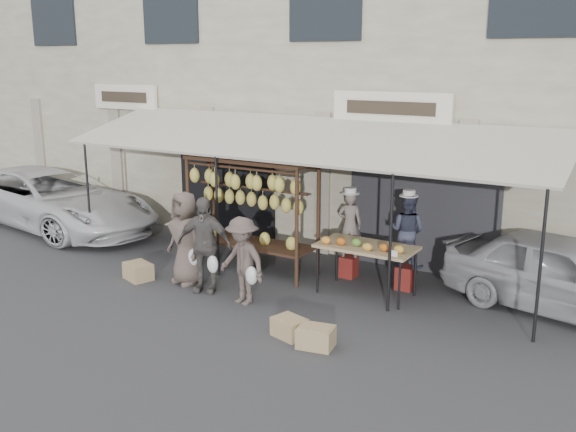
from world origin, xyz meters
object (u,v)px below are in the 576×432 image
(crate_near_b, at_px, (316,337))
(customer_left, at_px, (185,238))
(vendor_right, at_px, (407,231))
(customer_mid, at_px, (204,245))
(vendor_left, at_px, (350,225))
(van, at_px, (45,184))
(crate_near_a, at_px, (290,327))
(sedan, at_px, (564,275))
(crate_far, at_px, (138,271))
(customer_right, at_px, (242,261))
(banana_rack, at_px, (250,192))
(produce_table, at_px, (366,248))

(crate_near_b, bearing_deg, customer_left, 161.26)
(vendor_right, distance_m, customer_left, 4.02)
(crate_near_b, bearing_deg, customer_mid, 160.57)
(vendor_left, height_order, vendor_right, vendor_right)
(vendor_left, bearing_deg, van, -15.99)
(crate_near_a, bearing_deg, sedan, 43.17)
(crate_far, bearing_deg, vendor_right, 25.29)
(customer_right, height_order, sedan, customer_right)
(van, bearing_deg, vendor_right, -80.52)
(customer_mid, bearing_deg, vendor_right, 16.13)
(banana_rack, xyz_separation_m, crate_near_b, (2.77, -2.36, -1.42))
(crate_near_a, height_order, van, van)
(vendor_right, relative_size, crate_near_b, 2.61)
(customer_left, height_order, crate_near_a, customer_left)
(vendor_right, distance_m, customer_right, 2.99)
(vendor_right, height_order, customer_mid, vendor_right)
(banana_rack, relative_size, customer_right, 1.72)
(vendor_right, relative_size, customer_right, 0.88)
(customer_mid, relative_size, customer_right, 1.14)
(crate_near_a, bearing_deg, van, 163.28)
(vendor_right, distance_m, crate_near_a, 3.08)
(customer_left, distance_m, crate_near_a, 3.13)
(vendor_right, relative_size, customer_left, 0.76)
(vendor_right, height_order, van, van)
(customer_right, bearing_deg, customer_left, -179.28)
(vendor_right, xyz_separation_m, customer_left, (-3.58, -1.81, -0.23))
(crate_near_a, bearing_deg, customer_right, 151.68)
(customer_left, relative_size, crate_near_b, 3.41)
(crate_near_a, bearing_deg, banana_rack, 135.12)
(crate_near_a, xyz_separation_m, van, (-8.73, 2.62, 0.87))
(banana_rack, bearing_deg, produce_table, -1.61)
(customer_right, distance_m, crate_near_b, 2.16)
(crate_far, bearing_deg, customer_right, 0.70)
(customer_right, xyz_separation_m, crate_near_a, (1.38, -0.75, -0.61))
(customer_mid, xyz_separation_m, crate_near_a, (2.31, -0.88, -0.72))
(banana_rack, distance_m, vendor_left, 2.00)
(produce_table, height_order, crate_far, produce_table)
(vendor_right, xyz_separation_m, sedan, (2.60, 0.27, -0.43))
(customer_right, bearing_deg, vendor_right, 56.72)
(customer_right, relative_size, van, 0.31)
(vendor_right, height_order, sedan, vendor_right)
(crate_far, relative_size, van, 0.11)
(vendor_left, distance_m, customer_mid, 2.75)
(vendor_left, distance_m, vendor_right, 1.17)
(banana_rack, height_order, vendor_right, banana_rack)
(crate_near_b, bearing_deg, crate_far, 169.11)
(crate_near_a, distance_m, crate_far, 3.85)
(crate_near_b, relative_size, sedan, 0.13)
(crate_far, bearing_deg, produce_table, 20.10)
(vendor_right, xyz_separation_m, customer_right, (-2.10, -2.10, -0.34))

